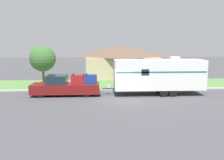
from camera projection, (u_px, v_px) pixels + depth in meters
name	position (u px, v px, depth m)	size (l,w,h in m)	color
ground_plane	(119.00, 98.00, 21.95)	(120.00, 120.00, 0.00)	#47474C
curb_strip	(116.00, 89.00, 25.64)	(80.00, 0.30, 0.14)	#ADADA8
lawn_strip	(114.00, 84.00, 29.25)	(80.00, 7.00, 0.03)	#568442
house_across_street	(121.00, 61.00, 35.44)	(10.58, 7.30, 4.36)	tan
pickup_truck	(66.00, 86.00, 23.01)	(6.34, 2.05, 2.02)	black
travel_trailer	(159.00, 74.00, 23.35)	(9.49, 2.50, 3.55)	black
mailbox	(158.00, 79.00, 26.81)	(0.48, 0.20, 1.29)	brown
tree_in_yard	(43.00, 59.00, 27.40)	(2.86, 2.86, 4.52)	brown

